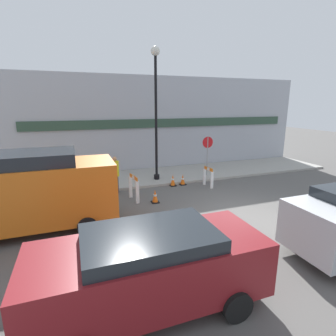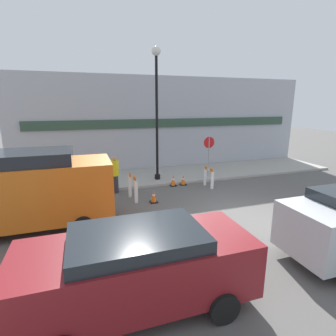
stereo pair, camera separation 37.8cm
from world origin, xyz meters
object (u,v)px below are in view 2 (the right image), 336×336
object	(u,v)px
streetlamp_post	(157,99)
parked_car_0	(138,265)
person_worker	(115,173)
stop_sign	(209,150)
work_van	(27,188)

from	to	relation	value
streetlamp_post	parked_car_0	xyz separation A→B (m)	(-2.73, -8.23, -3.23)
person_worker	parked_car_0	distance (m)	7.08
stop_sign	person_worker	distance (m)	5.20
work_van	person_worker	bearing A→B (deg)	41.37
parked_car_0	work_van	distance (m)	5.12
stop_sign	person_worker	world-z (taller)	stop_sign
stop_sign	work_van	world-z (taller)	work_van
streetlamp_post	person_worker	size ratio (longest dim) A/B	3.81
work_van	stop_sign	bearing A→B (deg)	24.04
stop_sign	work_van	xyz separation A→B (m)	(-8.11, -3.62, -0.17)
stop_sign	parked_car_0	distance (m)	9.76
stop_sign	parked_car_0	size ratio (longest dim) A/B	0.47
streetlamp_post	stop_sign	size ratio (longest dim) A/B	3.04
person_worker	work_van	xyz separation A→B (m)	(-3.03, -2.67, 0.46)
person_worker	work_van	distance (m)	4.07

